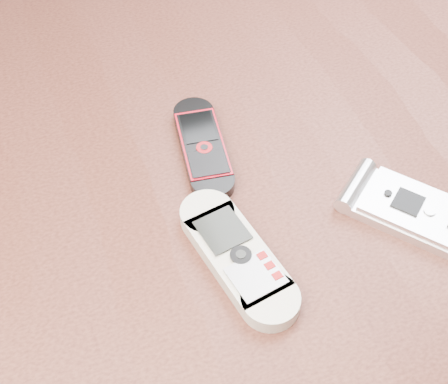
{
  "coord_description": "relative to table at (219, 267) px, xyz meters",
  "views": [
    {
      "loc": [
        -0.12,
        -0.32,
        1.17
      ],
      "look_at": [
        0.01,
        0.0,
        0.76
      ],
      "focal_mm": 50.0,
      "sensor_mm": 36.0,
      "label": 1
    }
  ],
  "objects": [
    {
      "name": "nokia_white",
      "position": [
        -0.01,
        -0.06,
        0.11
      ],
      "size": [
        0.07,
        0.15,
        0.02
      ],
      "primitive_type": "cube",
      "rotation": [
        0.0,
        0.0,
        0.17
      ],
      "color": "beige",
      "rests_on": "table"
    },
    {
      "name": "table",
      "position": [
        0.0,
        0.0,
        0.0
      ],
      "size": [
        1.2,
        0.8,
        0.75
      ],
      "color": "black",
      "rests_on": "ground"
    },
    {
      "name": "nokia_black_red",
      "position": [
        0.01,
        0.06,
        0.11
      ],
      "size": [
        0.06,
        0.13,
        0.01
      ],
      "primitive_type": "cube",
      "rotation": [
        0.0,
        0.0,
        -0.14
      ],
      "color": "black",
      "rests_on": "table"
    },
    {
      "name": "motorola_razr",
      "position": [
        0.15,
        -0.07,
        0.11
      ],
      "size": [
        0.11,
        0.12,
        0.02
      ],
      "primitive_type": "cube",
      "rotation": [
        0.0,
        0.0,
        0.67
      ],
      "color": "silver",
      "rests_on": "table"
    }
  ]
}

